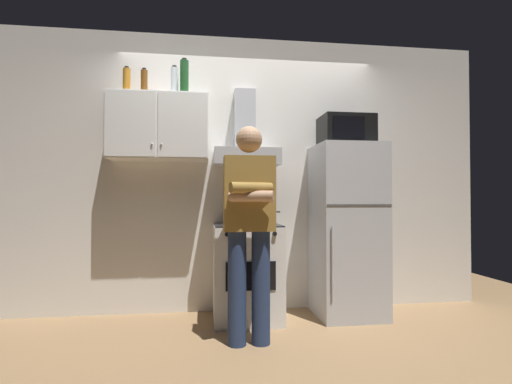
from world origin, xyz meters
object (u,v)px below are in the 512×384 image
(stove_oven, at_px, (247,271))
(bottle_wine_green, at_px, (184,77))
(range_hood, at_px, (246,146))
(refrigerator, at_px, (347,230))
(bottle_liquor_amber, at_px, (127,82))
(bottle_beer_brown, at_px, (144,82))
(upper_cabinet, at_px, (159,127))
(person_standing, at_px, (249,224))
(bottle_vodka_clear, at_px, (174,82))
(cooking_pot, at_px, (263,217))
(microwave, at_px, (346,131))

(stove_oven, xyz_separation_m, bottle_wine_green, (-0.57, 0.09, 1.78))
(range_hood, bearing_deg, stove_oven, -90.00)
(range_hood, bearing_deg, refrigerator, -7.55)
(refrigerator, distance_m, bottle_liquor_amber, 2.47)
(bottle_wine_green, height_order, bottle_beer_brown, bottle_wine_green)
(bottle_wine_green, bearing_deg, upper_cabinet, 171.63)
(upper_cabinet, distance_m, stove_oven, 1.55)
(person_standing, bearing_deg, bottle_beer_brown, 140.55)
(upper_cabinet, height_order, bottle_vodka_clear, bottle_vodka_clear)
(upper_cabinet, height_order, bottle_beer_brown, bottle_beer_brown)
(refrigerator, distance_m, cooking_pot, 0.84)
(bottle_vodka_clear, distance_m, bottle_wine_green, 0.13)
(upper_cabinet, distance_m, bottle_beer_brown, 0.44)
(cooking_pot, distance_m, bottle_liquor_amber, 1.77)
(bottle_vodka_clear, relative_size, bottle_beer_brown, 1.21)
(range_hood, distance_m, bottle_beer_brown, 1.09)
(range_hood, height_order, cooking_pot, range_hood)
(range_hood, height_order, bottle_wine_green, bottle_wine_green)
(microwave, bearing_deg, bottle_wine_green, 177.27)
(bottle_liquor_amber, relative_size, bottle_beer_brown, 1.09)
(upper_cabinet, bearing_deg, bottle_vodka_clear, 18.69)
(refrigerator, height_order, bottle_beer_brown, bottle_beer_brown)
(refrigerator, xyz_separation_m, cooking_pot, (-0.82, -0.12, 0.13))
(upper_cabinet, distance_m, refrigerator, 2.00)
(refrigerator, height_order, cooking_pot, refrigerator)
(bottle_vodka_clear, distance_m, bottle_beer_brown, 0.27)
(stove_oven, distance_m, bottle_beer_brown, 1.97)
(microwave, height_order, cooking_pot, microwave)
(bottle_liquor_amber, relative_size, bottle_vodka_clear, 0.90)
(upper_cabinet, bearing_deg, person_standing, -44.26)
(range_hood, relative_size, microwave, 1.56)
(range_hood, relative_size, cooking_pot, 2.45)
(microwave, bearing_deg, upper_cabinet, 176.52)
(bottle_liquor_amber, bearing_deg, upper_cabinet, -7.98)
(refrigerator, height_order, bottle_vodka_clear, bottle_vodka_clear)
(stove_oven, bearing_deg, range_hood, 90.00)
(bottle_beer_brown, bearing_deg, bottle_liquor_amber, 164.97)
(bottle_beer_brown, bearing_deg, person_standing, -39.45)
(bottle_liquor_amber, bearing_deg, bottle_wine_green, -8.15)
(range_hood, height_order, refrigerator, range_hood)
(refrigerator, relative_size, bottle_wine_green, 4.73)
(microwave, bearing_deg, stove_oven, -178.85)
(microwave, height_order, bottle_liquor_amber, bottle_liquor_amber)
(upper_cabinet, xyz_separation_m, stove_oven, (0.80, -0.13, -1.32))
(person_standing, relative_size, bottle_vodka_clear, 5.59)
(person_standing, height_order, bottle_vodka_clear, bottle_vodka_clear)
(refrigerator, height_order, bottle_liquor_amber, bottle_liquor_amber)
(stove_oven, height_order, range_hood, range_hood)
(upper_cabinet, bearing_deg, microwave, -3.48)
(upper_cabinet, distance_m, bottle_liquor_amber, 0.52)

